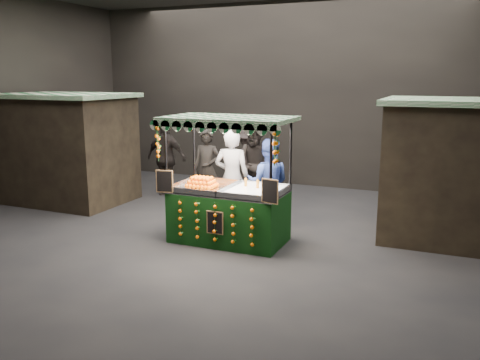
% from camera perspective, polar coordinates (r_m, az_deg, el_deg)
% --- Properties ---
extents(ground, '(12.00, 12.00, 0.00)m').
position_cam_1_polar(ground, '(9.80, -3.03, -6.09)').
color(ground, black).
rests_on(ground, ground).
extents(market_hall, '(12.10, 10.10, 5.05)m').
position_cam_1_polar(market_hall, '(9.34, -3.26, 14.08)').
color(market_hall, black).
rests_on(market_hall, ground).
extents(neighbour_stall_left, '(3.00, 2.20, 2.60)m').
position_cam_1_polar(neighbour_stall_left, '(12.79, -19.04, 3.50)').
color(neighbour_stall_left, black).
rests_on(neighbour_stall_left, ground).
extents(neighbour_stall_right, '(3.00, 2.20, 2.60)m').
position_cam_1_polar(neighbour_stall_right, '(10.01, 24.31, 0.97)').
color(neighbour_stall_right, black).
rests_on(neighbour_stall_right, ground).
extents(juice_stall, '(2.37, 1.39, 2.30)m').
position_cam_1_polar(juice_stall, '(9.14, -1.30, -2.74)').
color(juice_stall, '#0B330B').
rests_on(juice_stall, ground).
extents(vendor_grey, '(0.78, 0.57, 1.97)m').
position_cam_1_polar(vendor_grey, '(10.12, -0.92, 0.25)').
color(vendor_grey, gray).
rests_on(vendor_grey, ground).
extents(vendor_blue, '(1.01, 0.88, 1.79)m').
position_cam_1_polar(vendor_blue, '(10.04, 3.20, -0.37)').
color(vendor_blue, navy).
rests_on(vendor_blue, ground).
extents(shopper_0, '(0.69, 0.48, 1.80)m').
position_cam_1_polar(shopper_0, '(11.60, -3.78, 1.30)').
color(shopper_0, black).
rests_on(shopper_0, ground).
extents(shopper_1, '(0.97, 0.77, 1.94)m').
position_cam_1_polar(shopper_1, '(11.64, 1.81, 1.70)').
color(shopper_1, '#2C2623').
rests_on(shopper_1, ground).
extents(shopper_2, '(1.17, 0.56, 1.94)m').
position_cam_1_polar(shopper_2, '(12.83, -8.35, 2.52)').
color(shopper_2, black).
rests_on(shopper_2, ground).
extents(shopper_3, '(1.25, 1.23, 1.73)m').
position_cam_1_polar(shopper_3, '(12.68, 1.00, 2.04)').
color(shopper_3, '#2E2625').
rests_on(shopper_3, ground).
extents(shopper_4, '(0.92, 0.74, 1.63)m').
position_cam_1_polar(shopper_4, '(14.45, -13.88, 2.70)').
color(shopper_4, '#2E2825').
rests_on(shopper_4, ground).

